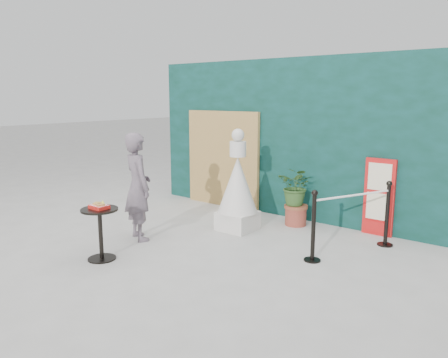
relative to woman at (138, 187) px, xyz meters
The scene contains 10 objects.
ground 1.45m from the woman, 17.98° to the right, with size 60.00×60.00×0.00m, color #ADAAA5.
back_wall 3.07m from the woman, 68.47° to the left, with size 6.00×0.30×3.00m, color #0A2E23.
bamboo_fence 2.60m from the woman, 96.59° to the left, with size 1.80×0.08×2.00m, color tan.
woman is the anchor object (origin of this frame).
menu_board 3.97m from the woman, 40.86° to the left, with size 0.50×0.07×1.30m.
statue 1.70m from the woman, 54.89° to the left, with size 0.69×0.69×1.77m.
cafe_table 1.06m from the woman, 73.72° to the right, with size 0.52×0.52×0.75m.
food_basket 1.00m from the woman, 73.57° to the right, with size 0.26×0.19×0.11m.
planter 2.80m from the woman, 53.97° to the left, with size 0.63×0.54×1.07m.
stanchion_barrier 3.37m from the woman, 26.72° to the left, with size 0.84×1.54×1.03m.
Camera 1 is at (4.22, -4.19, 2.31)m, focal length 35.00 mm.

